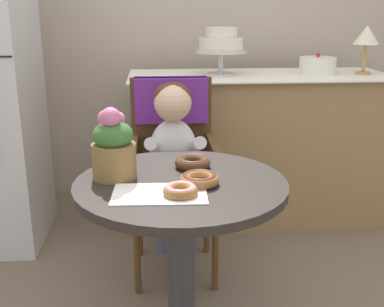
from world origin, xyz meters
name	(u,v)px	position (x,y,z in m)	size (l,w,h in m)	color
cafe_table	(181,238)	(0.00, 0.00, 0.51)	(0.72, 0.72, 0.72)	#282321
wicker_chair	(173,144)	(0.00, 0.74, 0.64)	(0.42, 0.45, 0.95)	brown
seated_child	(174,146)	(0.00, 0.58, 0.68)	(0.27, 0.32, 0.73)	silver
paper_napkin	(160,194)	(-0.07, -0.11, 0.72)	(0.29, 0.18, 0.00)	white
donut_front	(200,179)	(0.06, -0.04, 0.74)	(0.13, 0.13, 0.04)	#936033
donut_mid	(180,190)	(-0.01, -0.13, 0.74)	(0.11, 0.11, 0.04)	#936033
donut_side	(193,162)	(0.05, 0.14, 0.74)	(0.13, 0.13, 0.04)	#4C2D19
flower_vase	(114,145)	(-0.22, 0.05, 0.84)	(0.15, 0.15, 0.25)	brown
display_counter	(257,146)	(0.55, 1.30, 0.45)	(1.56, 0.62, 0.90)	#93754C
tiered_cake_stand	(221,44)	(0.31, 1.30, 1.08)	(0.30, 0.30, 0.27)	silver
round_layer_cake	(317,66)	(0.89, 1.29, 0.95)	(0.22, 0.22, 0.12)	white
table_lamp	(367,37)	(1.16, 1.26, 1.12)	(0.15, 0.15, 0.28)	#B28C47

